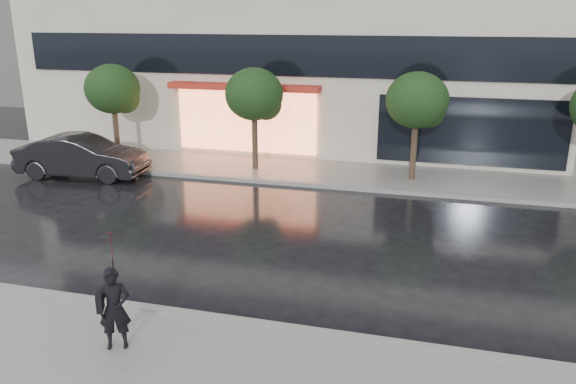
% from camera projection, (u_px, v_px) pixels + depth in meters
% --- Properties ---
extents(ground, '(120.00, 120.00, 0.00)m').
position_uv_depth(ground, '(243.00, 300.00, 12.04)').
color(ground, black).
rests_on(ground, ground).
extents(sidewalk_far, '(60.00, 3.50, 0.12)m').
position_uv_depth(sidewalk_far, '(332.00, 173.00, 21.46)').
color(sidewalk_far, slate).
rests_on(sidewalk_far, ground).
extents(curb_near, '(60.00, 0.25, 0.14)m').
position_uv_depth(curb_near, '(227.00, 321.00, 11.10)').
color(curb_near, gray).
rests_on(curb_near, ground).
extents(curb_far, '(60.00, 0.25, 0.14)m').
position_uv_depth(curb_far, '(323.00, 186.00, 19.84)').
color(curb_far, gray).
rests_on(curb_far, ground).
extents(tree_far_west, '(2.20, 2.20, 3.99)m').
position_uv_depth(tree_far_west, '(114.00, 91.00, 22.59)').
color(tree_far_west, '#33261C').
rests_on(tree_far_west, ground).
extents(tree_mid_west, '(2.20, 2.20, 3.99)m').
position_uv_depth(tree_mid_west, '(256.00, 96.00, 21.12)').
color(tree_mid_west, '#33261C').
rests_on(tree_mid_west, ground).
extents(tree_mid_east, '(2.20, 2.20, 3.99)m').
position_uv_depth(tree_mid_east, '(419.00, 102.00, 19.64)').
color(tree_mid_east, '#33261C').
rests_on(tree_mid_east, ground).
extents(parked_car, '(4.93, 2.11, 1.58)m').
position_uv_depth(parked_car, '(82.00, 156.00, 20.96)').
color(parked_car, black).
rests_on(parked_car, ground).
extents(pedestrian_with_umbrella, '(1.26, 1.27, 2.25)m').
position_uv_depth(pedestrian_with_umbrella, '(113.00, 270.00, 9.70)').
color(pedestrian_with_umbrella, black).
rests_on(pedestrian_with_umbrella, sidewalk_near).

